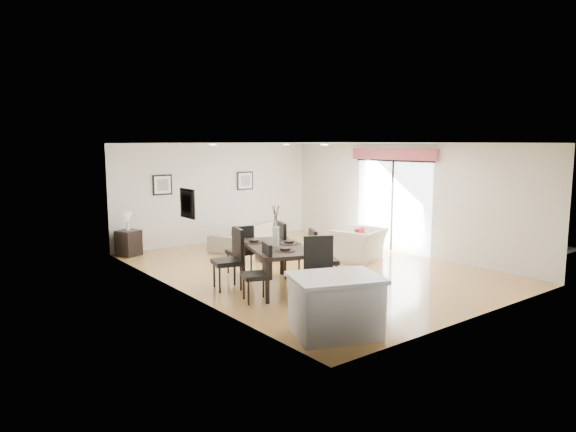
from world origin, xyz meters
TOP-DOWN VIEW (x-y plane):
  - ground at (0.00, 0.00)m, footprint 8.00×8.00m
  - wall_back at (0.00, 4.00)m, footprint 6.00×0.04m
  - wall_front at (0.00, -4.00)m, footprint 6.00×0.04m
  - wall_left at (-3.00, 0.00)m, footprint 0.04×8.00m
  - wall_right at (3.00, 0.00)m, footprint 0.04×8.00m
  - ceiling at (0.00, 0.00)m, footprint 6.00×8.00m
  - sofa at (0.16, 2.81)m, footprint 2.33×1.63m
  - armchair at (1.43, -0.08)m, footprint 1.40×1.31m
  - courtyard_plant_a at (5.56, -0.33)m, footprint 0.70×0.64m
  - courtyard_plant_b at (5.77, 1.42)m, footprint 0.36×0.36m
  - dining_table at (-1.47, -0.76)m, footprint 1.55×2.13m
  - dining_chair_wnear at (-2.15, -1.27)m, footprint 0.58×0.58m
  - dining_chair_wfar at (-2.14, -0.31)m, footprint 0.62×0.62m
  - dining_chair_enear at (-0.78, -1.20)m, footprint 0.66×0.66m
  - dining_chair_efar at (-0.79, -0.24)m, footprint 0.66×0.66m
  - dining_chair_head at (-1.42, -1.96)m, footprint 0.69×0.69m
  - dining_chair_foot at (-1.48, 0.43)m, footprint 0.53×0.53m
  - vase at (-1.47, -0.76)m, footprint 0.82×1.34m
  - coffee_table at (0.01, 1.19)m, footprint 1.12×0.89m
  - side_table at (-2.66, 3.66)m, footprint 0.62×0.62m
  - table_lamp at (-2.66, 3.65)m, footprint 0.23×0.23m
  - cushion at (1.32, -0.18)m, footprint 0.37×0.25m
  - kitchen_island at (-2.23, -3.23)m, footprint 1.48×1.32m
  - bar_stool at (-1.38, -3.23)m, footprint 0.31×0.31m
  - framed_print_back_left at (-1.60, 3.97)m, footprint 0.52×0.04m
  - framed_print_back_right at (0.90, 3.97)m, footprint 0.52×0.04m
  - framed_print_left_wall at (-2.97, -0.20)m, footprint 0.04×0.52m
  - sliding_door at (2.96, 0.30)m, footprint 0.12×2.70m
  - courtyard at (6.16, 0.87)m, footprint 6.00×6.00m

SIDE VIEW (x-z plane):
  - ground at x=0.00m, z-range 0.00..0.00m
  - coffee_table at x=0.01m, z-range 0.00..0.39m
  - courtyard_plant_b at x=5.77m, z-range 0.00..0.60m
  - side_table at x=-2.66m, z-range 0.00..0.62m
  - sofa at x=0.16m, z-range 0.00..0.63m
  - courtyard_plant_a at x=5.56m, z-range 0.00..0.65m
  - armchair at x=1.43m, z-range 0.00..0.74m
  - kitchen_island at x=-2.23m, z-range 0.01..0.87m
  - dining_chair_wnear at x=-2.15m, z-range 0.06..1.07m
  - dining_chair_foot at x=-1.48m, z-range 0.06..1.10m
  - bar_stool at x=-1.38m, z-range 0.25..0.93m
  - cushion at x=1.32m, z-range 0.42..0.78m
  - dining_chair_enear at x=-0.78m, z-range 0.06..1.16m
  - dining_chair_efar at x=-0.79m, z-range 0.07..1.19m
  - dining_chair_wfar at x=-2.14m, z-range 0.07..1.20m
  - dining_chair_head at x=-1.42m, z-range 0.07..1.20m
  - dining_table at x=-1.47m, z-range 0.32..1.12m
  - table_lamp at x=-2.66m, z-range 0.69..1.13m
  - courtyard at x=6.16m, z-range -0.08..1.92m
  - vase at x=-1.47m, z-range 0.76..1.52m
  - wall_back at x=0.00m, z-range 0.00..2.70m
  - wall_front at x=0.00m, z-range 0.00..2.70m
  - wall_left at x=-3.00m, z-range 0.00..2.70m
  - wall_right at x=3.00m, z-range 0.00..2.70m
  - framed_print_back_left at x=-1.60m, z-range 1.39..1.91m
  - framed_print_back_right at x=0.90m, z-range 1.39..1.91m
  - framed_print_left_wall at x=-2.97m, z-range 1.39..1.91m
  - sliding_door at x=2.96m, z-range 0.38..2.95m
  - ceiling at x=0.00m, z-range 2.69..2.71m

